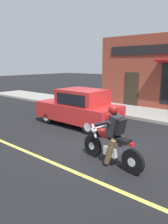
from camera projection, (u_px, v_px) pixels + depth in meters
The scene contains 5 objects.
ground_plane at pixel (99, 146), 7.08m from camera, with size 80.00×80.00×0.00m, color black.
sidewalk_curb at pixel (109, 108), 12.78m from camera, with size 2.60×22.00×0.14m, color gray.
motorcycle_with_rider at pixel (112, 140), 5.65m from camera, with size 0.65×2.01×1.62m.
car_hatchback at pixel (79, 108), 9.31m from camera, with size 1.69×3.80×1.57m.
trash_bin at pixel (100, 97), 13.22m from camera, with size 0.56×0.56×0.98m.
Camera 1 is at (-5.42, -3.93, 2.62)m, focal length 35.00 mm.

